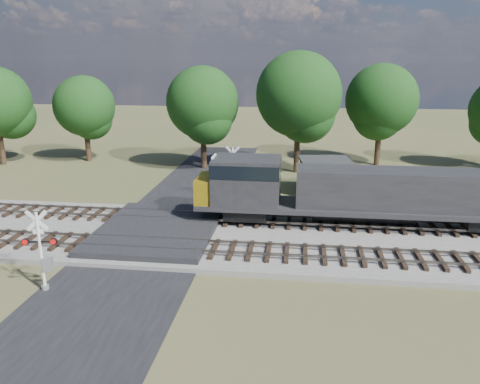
# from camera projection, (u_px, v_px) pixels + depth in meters

# --- Properties ---
(ground) EXTENTS (160.00, 160.00, 0.00)m
(ground) POSITION_uv_depth(u_px,v_px,m) (155.00, 239.00, 28.37)
(ground) COLOR #434D29
(ground) RESTS_ON ground
(ballast_bed) EXTENTS (140.00, 10.00, 0.30)m
(ballast_bed) POSITION_uv_depth(u_px,v_px,m) (322.00, 241.00, 27.60)
(ballast_bed) COLOR gray
(ballast_bed) RESTS_ON ground
(road) EXTENTS (7.00, 60.00, 0.08)m
(road) POSITION_uv_depth(u_px,v_px,m) (155.00, 238.00, 28.36)
(road) COLOR black
(road) RESTS_ON ground
(crossing_panel) EXTENTS (7.00, 9.00, 0.62)m
(crossing_panel) POSITION_uv_depth(u_px,v_px,m) (158.00, 231.00, 28.76)
(crossing_panel) COLOR #262628
(crossing_panel) RESTS_ON ground
(track_near) EXTENTS (140.00, 2.60, 0.33)m
(track_near) POSITION_uv_depth(u_px,v_px,m) (199.00, 248.00, 25.97)
(track_near) COLOR black
(track_near) RESTS_ON ballast_bed
(track_far) EXTENTS (140.00, 2.60, 0.33)m
(track_far) POSITION_uv_depth(u_px,v_px,m) (215.00, 218.00, 30.74)
(track_far) COLOR black
(track_far) RESTS_ON ballast_bed
(crossing_signal_near) EXTENTS (1.61, 0.41, 4.01)m
(crossing_signal_near) POSITION_uv_depth(u_px,v_px,m) (43.00, 258.00, 21.59)
(crossing_signal_near) COLOR silver
(crossing_signal_near) RESTS_ON ground
(crossing_signal_far) EXTENTS (1.76, 0.38, 4.37)m
(crossing_signal_far) POSITION_uv_depth(u_px,v_px,m) (232.00, 179.00, 34.97)
(crossing_signal_far) COLOR silver
(crossing_signal_far) RESTS_ON ground
(equipment_shed) EXTENTS (4.46, 4.46, 2.74)m
(equipment_shed) POSITION_uv_depth(u_px,v_px,m) (325.00, 176.00, 37.71)
(equipment_shed) COLOR #482F1F
(equipment_shed) RESTS_ON ground
(treeline) EXTENTS (81.36, 11.78, 11.29)m
(treeline) POSITION_uv_depth(u_px,v_px,m) (266.00, 102.00, 45.41)
(treeline) COLOR black
(treeline) RESTS_ON ground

